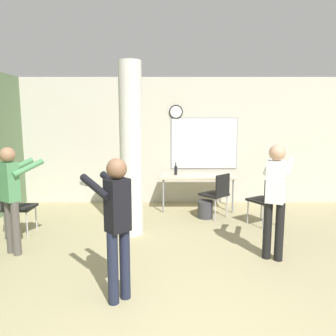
# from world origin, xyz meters

# --- Properties ---
(wall_back) EXTENTS (8.00, 0.15, 2.80)m
(wall_back) POSITION_xyz_m (0.01, 5.06, 1.40)
(wall_back) COLOR beige
(wall_back) RESTS_ON ground_plane
(support_pillar) EXTENTS (0.36, 0.36, 2.80)m
(support_pillar) POSITION_xyz_m (-0.78, 2.93, 1.40)
(support_pillar) COLOR silver
(support_pillar) RESTS_ON ground_plane
(folding_table) EXTENTS (1.53, 0.73, 0.72)m
(folding_table) POSITION_xyz_m (0.43, 4.45, 0.67)
(folding_table) COLOR beige
(folding_table) RESTS_ON ground_plane
(bottle_on_table) EXTENTS (0.06, 0.06, 0.26)m
(bottle_on_table) POSITION_xyz_m (-0.02, 4.51, 0.82)
(bottle_on_table) COLOR black
(bottle_on_table) RESTS_ON folding_table
(waste_bin) EXTENTS (0.30, 0.30, 0.34)m
(waste_bin) POSITION_xyz_m (0.54, 3.80, 0.17)
(waste_bin) COLOR #38383D
(waste_bin) RESTS_ON ground_plane
(chair_mid_room) EXTENTS (0.61, 0.61, 0.87)m
(chair_mid_room) POSITION_xyz_m (1.56, 3.35, 0.51)
(chair_mid_room) COLOR black
(chair_mid_room) RESTS_ON ground_plane
(chair_table_right) EXTENTS (0.62, 0.62, 0.87)m
(chair_table_right) POSITION_xyz_m (0.75, 3.81, 0.51)
(chair_table_right) COLOR black
(chair_table_right) RESTS_ON ground_plane
(chair_by_left_wall) EXTENTS (0.45, 0.45, 0.87)m
(chair_by_left_wall) POSITION_xyz_m (-2.71, 2.92, 0.51)
(chair_by_left_wall) COLOR black
(chair_by_left_wall) RESTS_ON ground_plane
(person_watching_back) EXTENTS (0.54, 0.61, 1.53)m
(person_watching_back) POSITION_xyz_m (-2.37, 2.13, 0.90)
(person_watching_back) COLOR #514C47
(person_watching_back) RESTS_ON ground_plane
(person_playing_side) EXTENTS (0.53, 0.66, 1.58)m
(person_playing_side) POSITION_xyz_m (1.25, 1.95, 0.93)
(person_playing_side) COLOR black
(person_playing_side) RESTS_ON ground_plane
(person_playing_front) EXTENTS (0.59, 0.58, 1.52)m
(person_playing_front) POSITION_xyz_m (-0.72, 0.91, 0.90)
(person_playing_front) COLOR #1E2338
(person_playing_front) RESTS_ON ground_plane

